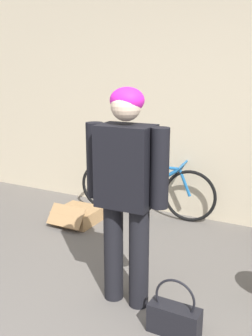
{
  "coord_description": "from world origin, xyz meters",
  "views": [
    {
      "loc": [
        1.06,
        -1.41,
        1.71
      ],
      "look_at": [
        -0.17,
        0.9,
        1.03
      ],
      "focal_mm": 42.0,
      "sensor_mm": 36.0,
      "label": 1
    }
  ],
  "objects_px": {
    "person": "(126,181)",
    "handbag": "(174,318)",
    "bicycle": "(145,188)",
    "cardboard_box": "(78,215)"
  },
  "relations": [
    {
      "from": "person",
      "to": "handbag",
      "type": "xyz_separation_m",
      "value": [
        0.46,
        -0.19,
        -0.82
      ]
    },
    {
      "from": "bicycle",
      "to": "handbag",
      "type": "distance_m",
      "value": 2.16
    },
    {
      "from": "cardboard_box",
      "to": "person",
      "type": "bearing_deg",
      "value": -42.44
    },
    {
      "from": "person",
      "to": "handbag",
      "type": "bearing_deg",
      "value": -24.25
    },
    {
      "from": "cardboard_box",
      "to": "bicycle",
      "type": "bearing_deg",
      "value": 43.85
    },
    {
      "from": "bicycle",
      "to": "cardboard_box",
      "type": "bearing_deg",
      "value": -142.58
    },
    {
      "from": "person",
      "to": "cardboard_box",
      "type": "xyz_separation_m",
      "value": [
        -1.21,
        1.11,
        -0.86
      ]
    },
    {
      "from": "bicycle",
      "to": "handbag",
      "type": "xyz_separation_m",
      "value": [
        1.09,
        -1.85,
        -0.21
      ]
    },
    {
      "from": "person",
      "to": "bicycle",
      "type": "bearing_deg",
      "value": 108.79
    },
    {
      "from": "bicycle",
      "to": "handbag",
      "type": "bearing_deg",
      "value": -65.88
    }
  ]
}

